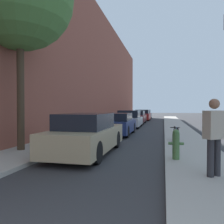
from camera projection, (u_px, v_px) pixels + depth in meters
name	position (u px, v px, depth m)	size (l,w,h in m)	color
ground_plane	(138.00, 131.00, 16.47)	(120.00, 120.00, 0.00)	#333335
sidewalk_left	(99.00, 129.00, 17.12)	(2.00, 52.00, 0.12)	#ADA89E
sidewalk_right	(179.00, 131.00, 15.82)	(2.00, 52.00, 0.12)	#ADA89E
building_facade_left	(82.00, 59.00, 17.32)	(0.70, 52.00, 10.88)	brown
parked_car_champagne	(87.00, 135.00, 8.20)	(1.76, 4.57, 1.47)	black
parked_car_navy	(118.00, 124.00, 14.01)	(1.76, 4.17, 1.34)	black
parked_car_silver	(130.00, 119.00, 19.24)	(1.88, 4.09, 1.45)	black
parked_car_maroon	(137.00, 117.00, 24.07)	(1.74, 4.25, 1.35)	black
parked_car_red	(143.00, 115.00, 29.62)	(1.89, 4.29, 1.42)	black
parked_car_grey	(145.00, 114.00, 35.15)	(1.84, 4.41, 1.38)	black
fire_hydrant	(176.00, 144.00, 6.81)	(0.46, 0.21, 0.90)	#47703D
pedestrian	(214.00, 133.00, 5.11)	(0.52, 0.48, 1.76)	#2D2D33
bicycle	(176.00, 134.00, 10.49)	(0.44, 1.63, 0.67)	black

